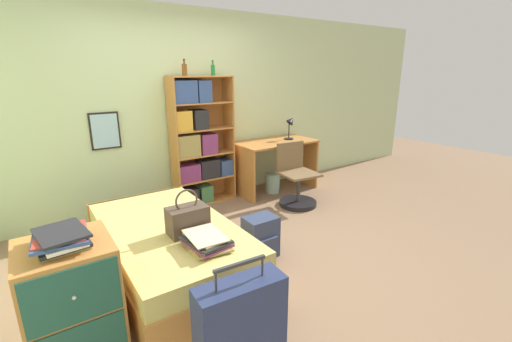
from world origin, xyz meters
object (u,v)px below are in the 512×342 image
waste_bin (272,183)px  book_stack_on_bed (207,241)px  bottle_green (185,69)px  suitcase (241,330)px  magazine_pile_on_dresser (61,239)px  desk_lamp (291,124)px  bottle_brown (213,70)px  desk (275,156)px  handbag (188,219)px  bed (169,248)px  bookcase (197,144)px  desk_chair (296,186)px  backpack (261,237)px  dresser (72,300)px

waste_bin → book_stack_on_bed: bearing=-138.4°
bottle_green → suitcase: bearing=-108.4°
magazine_pile_on_dresser → desk_lamp: size_ratio=1.03×
bottle_brown → desk: (0.92, -0.18, -1.28)m
handbag → bottle_green: 2.22m
bed → bookcase: 1.83m
bed → desk_lamp: 2.88m
bottle_brown → desk_lamp: bearing=-8.2°
desk_chair → bottle_brown: bearing=134.2°
desk → backpack: desk is taller
bottle_brown → desk_lamp: bottle_brown is taller
handbag → backpack: 0.85m
bed → bottle_brown: (1.26, 1.42, 1.58)m
magazine_pile_on_dresser → bookcase: 2.73m
handbag → bottle_brown: bottle_brown is taller
bookcase → bed: bearing=-124.7°
suitcase → bottle_brown: size_ratio=4.05×
desk_lamp → desk_chair: bearing=-122.8°
dresser → desk: 3.54m
book_stack_on_bed → backpack: bearing=23.2°
suitcase → desk: size_ratio=0.64×
handbag → bookcase: bearing=62.1°
magazine_pile_on_dresser → bookcase: bookcase is taller
bed → magazine_pile_on_dresser: magazine_pile_on_dresser is taller
bed → desk_chair: 2.15m
dresser → backpack: 1.74m
bed → desk_chair: size_ratio=2.22×
handbag → waste_bin: 2.51m
bed → book_stack_on_bed: (0.11, -0.59, 0.29)m
bed → handbag: 0.46m
bookcase → bottle_green: size_ratio=8.49×
bottle_green → bed: bearing=-121.1°
bottle_green → desk_chair: size_ratio=0.24×
waste_bin → backpack: bearing=-130.6°
bookcase → bottle_brown: bottle_brown is taller
magazine_pile_on_dresser → desk_lamp: (3.33, 1.85, 0.17)m
handbag → desk: (2.09, 1.51, -0.06)m
dresser → bottle_green: bottle_green is taller
suitcase → desk_chair: 2.89m
handbag → desk: 2.58m
dresser → bottle_green: size_ratio=3.83×
suitcase → book_stack_on_bed: bearing=77.6°
book_stack_on_bed → dresser: size_ratio=0.52×
magazine_pile_on_dresser → bottle_brown: bearing=43.8°
bottle_green → desk_lamp: size_ratio=0.55×
suitcase → magazine_pile_on_dresser: 1.20m
backpack → waste_bin: backpack is taller
dresser → desk_lamp: size_ratio=2.12×
suitcase → desk: 3.44m
desk_lamp → backpack: (-1.63, -1.51, -0.81)m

